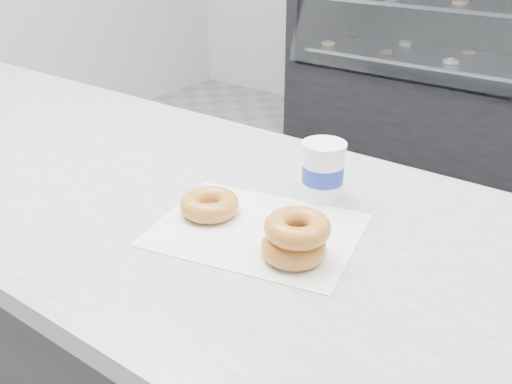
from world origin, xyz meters
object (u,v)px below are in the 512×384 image
counter (155,347)px  donut_single (210,205)px  display_case (492,80)px  donut_stack (295,238)px  coffee_cup (323,170)px

counter → donut_single: (0.22, -0.03, 0.47)m
display_case → donut_stack: (0.42, -2.78, 0.45)m
coffee_cup → display_case: bearing=109.9°
counter → donut_stack: donut_stack is taller
counter → donut_single: 0.52m
donut_stack → coffee_cup: 0.22m
counter → donut_stack: size_ratio=20.85×
display_case → donut_single: (0.22, -2.75, 0.43)m
counter → donut_stack: bearing=-8.1°
display_case → donut_stack: bearing=-81.4°
donut_stack → coffee_cup: coffee_cup is taller
coffee_cup → donut_stack: bearing=-58.1°
donut_single → counter: bearing=172.1°
donut_stack → coffee_cup: bearing=109.6°
donut_single → display_case: bearing=94.6°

